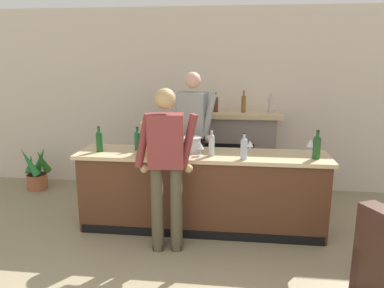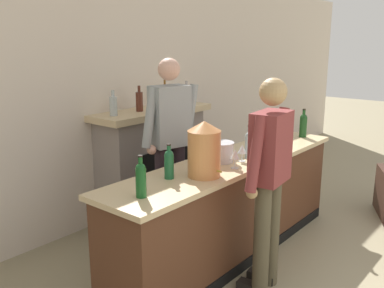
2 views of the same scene
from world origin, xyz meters
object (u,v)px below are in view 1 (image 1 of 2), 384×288
(wine_glass_front_right, at_px, (250,144))
(ice_bucket_steel, at_px, (191,145))
(potted_plant_corner, at_px, (37,172))
(person_customer, at_px, (166,164))
(fireplace_stone, at_px, (228,152))
(wine_bottle_rose_blush, at_px, (244,148))
(wine_glass_front_left, at_px, (200,146))
(wine_bottle_merlot_tall, at_px, (99,140))
(wine_glass_by_dispenser, at_px, (180,146))
(copper_dispenser, at_px, (152,135))
(person_bartender, at_px, (193,135))
(wine_bottle_chardonnay_pale, at_px, (317,146))
(wine_bottle_port_short, at_px, (138,139))
(wine_bottle_cabernet_heavy, at_px, (212,144))
(wine_glass_back_row, at_px, (310,143))

(wine_glass_front_right, bearing_deg, ice_bucket_steel, -177.52)
(potted_plant_corner, relative_size, person_customer, 0.41)
(potted_plant_corner, bearing_deg, fireplace_stone, 4.80)
(wine_bottle_rose_blush, distance_m, wine_glass_front_left, 0.50)
(wine_bottle_merlot_tall, bearing_deg, ice_bucket_steel, 5.22)
(person_customer, bearing_deg, wine_glass_by_dispenser, 76.46)
(copper_dispenser, bearing_deg, person_customer, -61.94)
(potted_plant_corner, bearing_deg, wine_bottle_rose_blush, -21.90)
(wine_glass_front_left, bearing_deg, fireplace_stone, 78.72)
(person_customer, height_order, wine_bottle_merlot_tall, person_customer)
(person_bartender, bearing_deg, wine_glass_by_dispenser, -93.16)
(fireplace_stone, height_order, wine_glass_front_right, fireplace_stone)
(ice_bucket_steel, height_order, wine_bottle_merlot_tall, wine_bottle_merlot_tall)
(wine_bottle_chardonnay_pale, bearing_deg, wine_bottle_rose_blush, -171.00)
(potted_plant_corner, relative_size, copper_dispenser, 1.58)
(potted_plant_corner, distance_m, copper_dispenser, 2.58)
(wine_bottle_rose_blush, bearing_deg, wine_glass_front_left, 167.95)
(wine_glass_front_right, bearing_deg, wine_bottle_chardonnay_pale, -12.13)
(copper_dispenser, relative_size, wine_bottle_rose_blush, 1.52)
(wine_bottle_port_short, bearing_deg, copper_dispenser, -38.32)
(wine_bottle_cabernet_heavy, bearing_deg, wine_bottle_rose_blush, -17.75)
(wine_bottle_port_short, bearing_deg, ice_bucket_steel, -2.83)
(copper_dispenser, bearing_deg, wine_bottle_cabernet_heavy, 0.75)
(person_bartender, xyz_separation_m, wine_glass_back_row, (1.42, -0.48, 0.04))
(person_customer, distance_m, wine_bottle_cabernet_heavy, 0.64)
(wine_bottle_port_short, bearing_deg, wine_glass_back_row, 1.57)
(fireplace_stone, distance_m, wine_bottle_rose_blush, 1.59)
(wine_glass_back_row, bearing_deg, fireplace_stone, 129.17)
(wine_bottle_cabernet_heavy, height_order, wine_glass_front_right, wine_bottle_cabernet_heavy)
(wine_bottle_merlot_tall, distance_m, wine_bottle_port_short, 0.45)
(potted_plant_corner, relative_size, wine_glass_front_left, 4.56)
(wine_bottle_merlot_tall, xyz_separation_m, wine_glass_by_dispenser, (0.98, -0.12, -0.02))
(wine_glass_by_dispenser, distance_m, wine_glass_back_row, 1.49)
(wine_bottle_port_short, bearing_deg, wine_glass_by_dispenser, -23.96)
(copper_dispenser, relative_size, ice_bucket_steel, 1.88)
(fireplace_stone, distance_m, wine_bottle_port_short, 1.68)
(wine_bottle_cabernet_heavy, bearing_deg, ice_bucket_steel, 151.81)
(ice_bucket_steel, height_order, wine_bottle_rose_blush, wine_bottle_rose_blush)
(wine_glass_front_right, relative_size, wine_glass_front_left, 0.96)
(ice_bucket_steel, xyz_separation_m, wine_bottle_chardonnay_pale, (1.40, -0.12, 0.05))
(ice_bucket_steel, relative_size, wine_bottle_cabernet_heavy, 0.77)
(fireplace_stone, xyz_separation_m, wine_bottle_merlot_tall, (-1.48, -1.37, 0.45))
(wine_bottle_chardonnay_pale, bearing_deg, copper_dispenser, -179.40)
(fireplace_stone, xyz_separation_m, wine_glass_back_row, (0.96, -1.18, 0.43))
(copper_dispenser, distance_m, wine_bottle_port_short, 0.30)
(person_bartender, bearing_deg, person_customer, -96.62)
(wine_bottle_merlot_tall, bearing_deg, wine_bottle_chardonnay_pale, -0.60)
(wine_glass_back_row, bearing_deg, potted_plant_corner, 166.60)
(fireplace_stone, distance_m, copper_dispenser, 1.72)
(wine_bottle_cabernet_heavy, relative_size, wine_glass_by_dispenser, 1.87)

